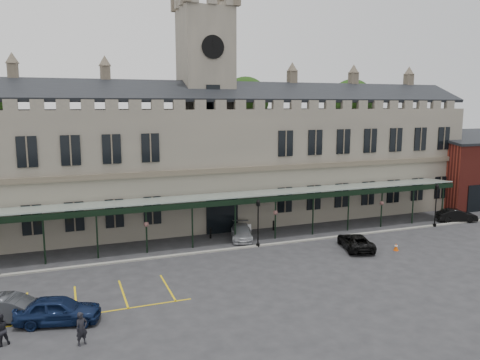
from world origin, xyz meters
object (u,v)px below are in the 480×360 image
object	(u,v)px
car_taxi	(242,232)
person_a	(82,329)
car_left_b	(12,309)
car_left_a	(58,310)
clock_tower	(206,98)
car_right_b	(456,215)
person_b	(0,330)
station_building	(207,162)
lamp_post_right	(436,201)
traffic_cone	(396,247)
car_van	(355,242)
lamp_post_mid	(258,218)
sign_board	(248,230)

from	to	relation	value
car_taxi	person_a	xyz separation A→B (m)	(-14.84, -15.26, 0.23)
car_left_b	car_left_a	bearing A→B (deg)	-99.27
clock_tower	car_taxi	bearing A→B (deg)	-82.69
car_taxi	clock_tower	bearing A→B (deg)	115.14
car_right_b	person_b	bearing A→B (deg)	124.81
station_building	clock_tower	xyz separation A→B (m)	(0.00, 0.09, 6.64)
lamp_post_right	person_b	size ratio (longest dim) A/B	2.63
traffic_cone	car_van	size ratio (longest dim) A/B	0.13
lamp_post_mid	sign_board	size ratio (longest dim) A/B	3.83
car_left_b	car_van	distance (m)	27.07
car_right_b	lamp_post_right	bearing A→B (deg)	121.46
car_right_b	car_left_b	bearing A→B (deg)	121.26
traffic_cone	car_right_b	xyz separation A→B (m)	(12.80, 5.96, 0.37)
car_left_a	station_building	bearing A→B (deg)	-22.65
car_left_b	person_b	size ratio (longest dim) A/B	2.69
car_van	person_a	size ratio (longest dim) A/B	2.69
lamp_post_right	car_van	xyz separation A→B (m)	(-12.11, -3.52, -2.02)
lamp_post_right	car_taxi	distance (m)	20.59
car_left_a	car_left_b	bearing A→B (deg)	77.33
station_building	car_van	size ratio (longest dim) A/B	12.50
car_left_b	car_taxi	size ratio (longest dim) A/B	1.01
sign_board	person_a	xyz separation A→B (m)	(-15.78, -15.99, 0.34)
lamp_post_mid	station_building	bearing A→B (deg)	98.15
person_a	car_left_b	bearing A→B (deg)	103.29
lamp_post_right	car_left_a	world-z (taller)	lamp_post_right
car_left_a	car_taxi	distance (m)	20.13
traffic_cone	clock_tower	bearing A→B (deg)	127.61
station_building	person_b	world-z (taller)	station_building
clock_tower	lamp_post_mid	size ratio (longest dim) A/B	5.71
lamp_post_mid	car_left_b	bearing A→B (deg)	-156.66
clock_tower	car_van	size ratio (longest dim) A/B	5.17
car_left_b	person_a	xyz separation A→B (m)	(3.66, -4.31, 0.13)
clock_tower	person_b	xyz separation A→B (m)	(-17.80, -21.62, -12.25)
lamp_post_mid	car_right_b	world-z (taller)	lamp_post_mid
station_building	car_left_b	distance (m)	26.21
station_building	lamp_post_right	distance (m)	24.07
person_b	car_left_b	bearing A→B (deg)	-120.66
station_building	car_right_b	distance (m)	27.46
traffic_cone	person_b	distance (m)	30.56
car_left_b	clock_tower	bearing A→B (deg)	-25.32
lamp_post_mid	car_van	distance (m)	8.71
car_taxi	car_van	world-z (taller)	car_van
lamp_post_right	traffic_cone	size ratio (longest dim) A/B	7.07
sign_board	car_taxi	world-z (taller)	car_taxi
car_van	lamp_post_right	bearing A→B (deg)	-147.93
car_van	car_left_a	bearing A→B (deg)	29.42
car_left_a	car_taxi	bearing A→B (deg)	-38.31
clock_tower	car_right_b	size ratio (longest dim) A/B	5.98
traffic_cone	car_left_a	distance (m)	27.52
clock_tower	lamp_post_right	world-z (taller)	clock_tower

